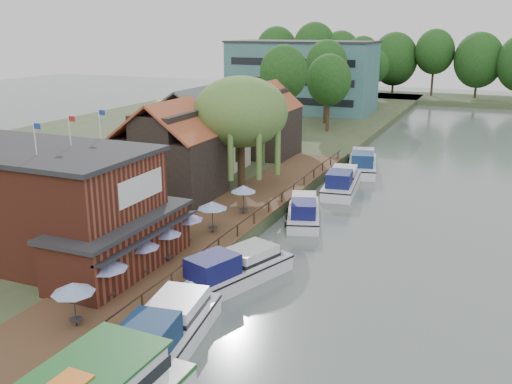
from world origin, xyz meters
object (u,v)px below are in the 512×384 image
at_px(umbrella_1, 107,280).
at_px(cruiser_0, 165,327).
at_px(umbrella_0, 75,304).
at_px(umbrella_4, 186,229).
at_px(cottage_b, 196,129).
at_px(cottage_c, 264,119).
at_px(hotel_block, 302,76).
at_px(cruiser_4, 363,160).
at_px(cruiser_2, 304,208).
at_px(cruiser_3, 342,179).
at_px(umbrella_5, 213,217).
at_px(umbrella_6, 243,199).
at_px(willow, 241,133).
at_px(pub, 60,206).
at_px(cottage_a, 170,150).
at_px(cruiser_1, 234,266).
at_px(umbrella_3, 167,244).
at_px(umbrella_2, 142,257).

height_order(umbrella_1, cruiser_0, umbrella_1).
distance_m(umbrella_0, umbrella_4, 11.89).
bearing_deg(cottage_b, cottage_c, 66.04).
height_order(hotel_block, cruiser_4, hotel_block).
xyz_separation_m(hotel_block, cruiser_2, (18.94, -54.78, -6.08)).
height_order(cottage_b, cruiser_3, cottage_b).
relative_size(umbrella_5, cruiser_3, 0.24).
distance_m(umbrella_6, cruiser_0, 18.73).
relative_size(willow, umbrella_1, 4.39).
relative_size(umbrella_0, cruiser_4, 0.23).
relative_size(umbrella_1, cruiser_2, 0.26).
bearing_deg(pub, cruiser_4, 71.60).
height_order(umbrella_0, umbrella_1, same).
xyz_separation_m(umbrella_1, cruiser_2, (4.61, 19.99, -1.21)).
height_order(cottage_b, cottage_c, same).
xyz_separation_m(cottage_a, willow, (4.50, 5.00, 0.96)).
distance_m(pub, cruiser_1, 11.75).
height_order(umbrella_0, umbrella_4, same).
xyz_separation_m(umbrella_1, cruiser_4, (5.25, 38.61, -1.03)).
xyz_separation_m(pub, cruiser_1, (10.81, 3.01, -3.48)).
bearing_deg(umbrella_6, willow, 115.90).
relative_size(umbrella_0, umbrella_1, 1.00).
xyz_separation_m(cruiser_0, cruiser_3, (0.59, 31.41, -0.04)).
distance_m(pub, cruiser_0, 12.67).
height_order(umbrella_1, umbrella_4, same).
bearing_deg(umbrella_3, umbrella_2, -94.62).
distance_m(pub, umbrella_2, 6.76).
relative_size(umbrella_3, cruiser_4, 0.23).
bearing_deg(umbrella_5, cruiser_0, -72.32).
xyz_separation_m(cruiser_0, cruiser_2, (-0.02, 21.60, -0.18)).
bearing_deg(cruiser_3, umbrella_5, -112.39).
bearing_deg(pub, umbrella_5, 50.24).
bearing_deg(umbrella_1, hotel_block, 100.85).
bearing_deg(cottage_c, hotel_block, 102.20).
bearing_deg(cruiser_4, cruiser_3, -102.31).
bearing_deg(pub, cottage_b, 99.09).
bearing_deg(cruiser_0, umbrella_6, 93.97).
distance_m(umbrella_3, umbrella_4, 3.05).
height_order(umbrella_6, cruiser_3, umbrella_6).
distance_m(umbrella_2, umbrella_6, 13.30).
xyz_separation_m(cottage_b, umbrella_3, (10.51, -22.95, -2.96)).
xyz_separation_m(umbrella_5, umbrella_6, (0.27, 4.85, 0.00)).
height_order(umbrella_6, cruiser_1, umbrella_6).
xyz_separation_m(pub, umbrella_3, (6.51, 2.05, -2.36)).
distance_m(hotel_block, cruiser_4, 41.54).
xyz_separation_m(hotel_block, cottage_a, (7.00, -56.00, -1.90)).
xyz_separation_m(umbrella_3, umbrella_6, (0.44, 10.83, 0.00)).
bearing_deg(umbrella_2, willow, 97.86).
bearing_deg(cottage_b, umbrella_4, -62.93).
xyz_separation_m(willow, umbrella_6, (3.45, -7.11, -3.93)).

